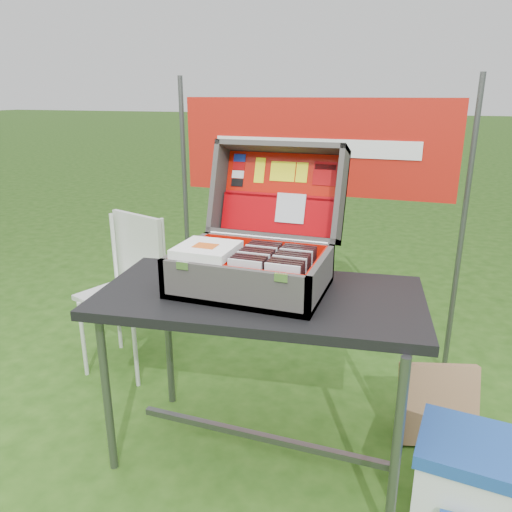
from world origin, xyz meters
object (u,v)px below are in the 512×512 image
at_px(table, 260,380).
at_px(chair, 123,297).
at_px(cooler, 477,489).
at_px(suitcase, 256,222).
at_px(cardboard_box, 438,405).

height_order(table, chair, chair).
bearing_deg(cooler, table, 178.87).
bearing_deg(suitcase, cooler, -11.33).
height_order(cooler, cardboard_box, cooler).
distance_m(cooler, chair, 2.04).
bearing_deg(table, cooler, -14.29).
bearing_deg(table, chair, 146.03).
xyz_separation_m(cooler, cardboard_box, (-0.14, 0.52, -0.01)).
distance_m(cooler, cardboard_box, 0.54).
relative_size(table, cooler, 2.92).
xyz_separation_m(table, chair, (-1.03, 0.51, 0.04)).
distance_m(suitcase, cooler, 1.32).
relative_size(table, suitcase, 2.16).
xyz_separation_m(cooler, chair, (-1.92, 0.62, 0.26)).
bearing_deg(cardboard_box, table, -167.00).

